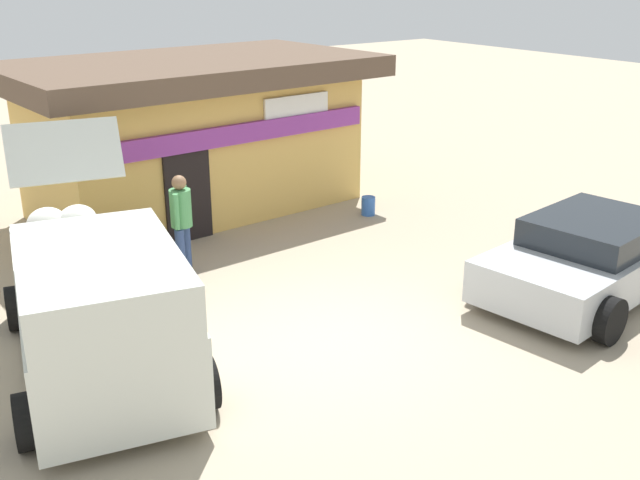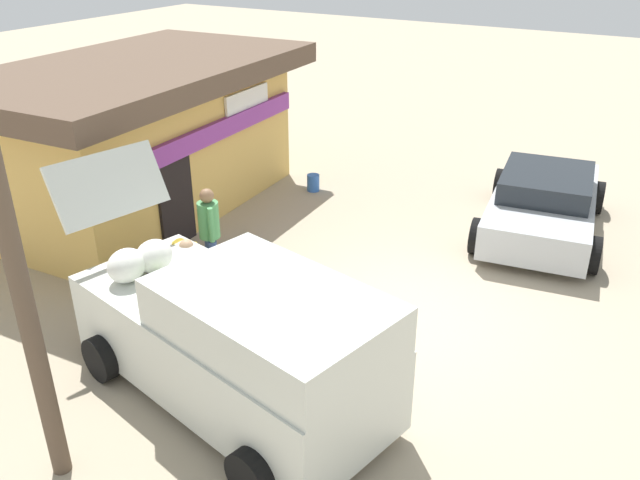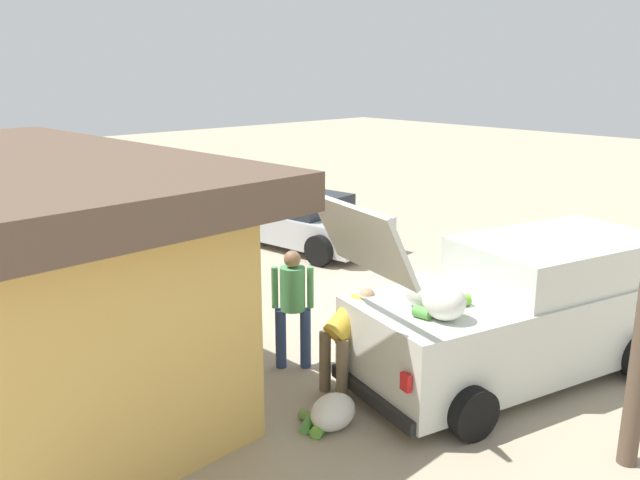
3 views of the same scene
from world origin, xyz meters
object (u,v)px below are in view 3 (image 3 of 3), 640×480
storefront_bar (1,274)px  vendor_standing (293,301)px  unloaded_banana_pile (330,413)px  delivery_van (519,310)px  customer_bending (346,331)px  parked_sedan (301,220)px  paint_bucket (109,288)px

storefront_bar → vendor_standing: size_ratio=4.33×
storefront_bar → unloaded_banana_pile: storefront_bar is taller
delivery_van → vendor_standing: (2.16, 2.12, 0.07)m
vendor_standing → customer_bending: bearing=-176.5°
customer_bending → delivery_van: bearing=-120.0°
vendor_standing → parked_sedan: bearing=-41.5°
customer_bending → storefront_bar: bearing=48.3°
delivery_van → paint_bucket: delivery_van is taller
storefront_bar → unloaded_banana_pile: size_ratio=10.00×
customer_bending → unloaded_banana_pile: size_ratio=1.81×
vendor_standing → unloaded_banana_pile: 1.84m
vendor_standing → customer_bending: 0.99m
delivery_van → paint_bucket: bearing=23.0°
storefront_bar → customer_bending: size_ratio=5.52×
customer_bending → parked_sedan: bearing=-35.9°
storefront_bar → delivery_van: 6.62m
storefront_bar → parked_sedan: storefront_bar is taller
unloaded_banana_pile → storefront_bar: bearing=35.7°
storefront_bar → parked_sedan: (2.93, -7.34, -1.01)m
delivery_van → customer_bending: 2.38m
parked_sedan → customer_bending: (-5.76, 4.17, 0.23)m
delivery_van → unloaded_banana_pile: 2.99m
parked_sedan → unloaded_banana_pile: 8.00m
vendor_standing → unloaded_banana_pile: size_ratio=2.31×
storefront_bar → customer_bending: (-2.82, -3.16, -0.78)m
delivery_van → paint_bucket: 7.15m
customer_bending → paint_bucket: bearing=7.6°
storefront_bar → vendor_standing: 3.67m
vendor_standing → unloaded_banana_pile: (-1.50, 0.70, -0.80)m
vendor_standing → customer_bending: size_ratio=1.27×
unloaded_banana_pile → parked_sedan: bearing=-38.1°
customer_bending → unloaded_banana_pile: (-0.52, 0.76, -0.64)m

